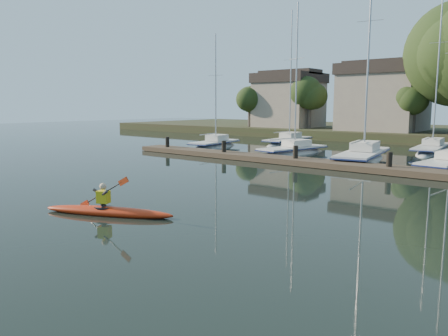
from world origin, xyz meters
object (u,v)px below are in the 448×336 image
Objects in this scene: sailboat_3 at (448,172)px; sailboat_6 at (431,155)px; sailboat_0 at (215,149)px; sailboat_2 at (363,164)px; sailboat_1 at (293,156)px; sailboat_5 at (288,146)px; dock at (339,165)px; kayak at (107,209)px.

sailboat_6 reaches higher than sailboat_3.
sailboat_2 is (14.00, -0.73, -0.02)m from sailboat_0.
sailboat_0 is at bearing 167.54° from sailboat_2.
sailboat_6 reaches higher than sailboat_1.
sailboat_6 is at bearing -0.19° from sailboat_5.
sailboat_5 reaches higher than sailboat_1.
dock is 7.90m from sailboat_1.
kayak is 20.72m from sailboat_3.
sailboat_5 is (-9.56, 27.97, -0.36)m from kayak.
sailboat_5 is at bearing 56.55° from sailboat_0.
dock is at bearing -103.70° from sailboat_6.
sailboat_2 is at bearing -177.67° from sailboat_3.
sailboat_3 is at bearing -75.47° from sailboat_6.
sailboat_0 is 8.13m from sailboat_1.
sailboat_3 is at bearing 46.44° from kayak.
dock is (1.39, 15.69, 0.01)m from kayak.
sailboat_1 is (8.13, -0.10, 0.01)m from sailboat_0.
kayak is 29.56m from sailboat_5.
sailboat_1 is at bearing -60.08° from sailboat_5.
sailboat_3 is (5.46, -0.40, 0.02)m from sailboat_2.
sailboat_2 is at bearing 61.76° from kayak.
sailboat_2 is 1.15× the size of sailboat_5.
sailboat_1 is 5.90m from sailboat_2.
sailboat_3 reaches higher than dock.
dock is 2.12× the size of sailboat_2.
sailboat_1 reaches higher than kayak.
kayak is 21.20m from sailboat_1.
sailboat_1 is at bearing 77.90° from kayak.
sailboat_2 is at bearing -40.10° from sailboat_5.
sailboat_3 is (11.33, -1.02, -0.01)m from sailboat_1.
kayak is at bearing -74.69° from sailboat_5.
sailboat_5 is (3.30, 7.20, 0.01)m from sailboat_0.
sailboat_5 is at bearing 131.71° from dock.
sailboat_1 is at bearing -178.67° from sailboat_3.
kayak is 20.08m from sailboat_2.
sailboat_6 is (12.91, 0.76, 0.00)m from sailboat_5.
sailboat_0 is 19.49m from sailboat_3.
sailboat_3 is at bearing 4.76° from sailboat_1.
dock is at bearing -29.22° from sailboat_1.
sailboat_2 reaches higher than sailboat_6.
sailboat_6 is at bearing 58.35° from kayak.
sailboat_0 is 14.02m from sailboat_2.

